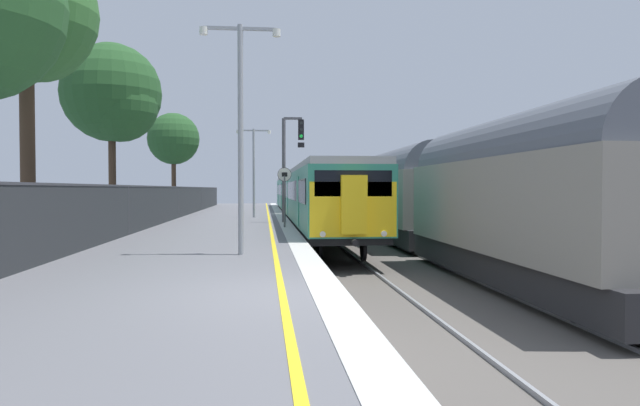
# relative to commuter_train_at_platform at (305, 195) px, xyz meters

# --- Properties ---
(ground) EXTENTS (17.40, 110.00, 1.21)m
(ground) POSITION_rel_commuter_train_at_platform_xyz_m (0.54, -27.94, -1.88)
(ground) COLOR slate
(commuter_train_at_platform) EXTENTS (2.83, 40.20, 3.81)m
(commuter_train_at_platform) POSITION_rel_commuter_train_at_platform_xyz_m (0.00, 0.00, 0.00)
(commuter_train_at_platform) COLOR #2D846B
(commuter_train_at_platform) RESTS_ON ground
(freight_train_adjacent_track) EXTENTS (2.60, 51.24, 4.54)m
(freight_train_adjacent_track) POSITION_rel_commuter_train_at_platform_xyz_m (4.00, -3.04, 0.21)
(freight_train_adjacent_track) COLOR #232326
(freight_train_adjacent_track) RESTS_ON ground
(signal_gantry) EXTENTS (1.10, 0.24, 5.17)m
(signal_gantry) POSITION_rel_commuter_train_at_platform_xyz_m (-1.48, -9.19, 1.96)
(signal_gantry) COLOR #47474C
(signal_gantry) RESTS_ON ground
(speed_limit_sign) EXTENTS (0.59, 0.08, 2.56)m
(speed_limit_sign) POSITION_rel_commuter_train_at_platform_xyz_m (-1.85, -12.83, 0.37)
(speed_limit_sign) COLOR #59595B
(speed_limit_sign) RESTS_ON ground
(platform_lamp_mid) EXTENTS (2.00, 0.20, 5.74)m
(platform_lamp_mid) POSITION_rel_commuter_train_at_platform_xyz_m (-3.30, -22.63, 2.11)
(platform_lamp_mid) COLOR #93999E
(platform_lamp_mid) RESTS_ON ground
(platform_lamp_far) EXTENTS (2.00, 0.20, 5.12)m
(platform_lamp_far) POSITION_rel_commuter_train_at_platform_xyz_m (-3.30, -4.12, 1.79)
(platform_lamp_far) COLOR #93999E
(platform_lamp_far) RESTS_ON ground
(background_tree_left) EXTENTS (4.14, 4.14, 9.00)m
(background_tree_left) POSITION_rel_commuter_train_at_platform_xyz_m (-9.73, -19.07, 5.48)
(background_tree_left) COLOR #473323
(background_tree_left) RESTS_ON ground
(background_tree_centre) EXTENTS (3.40, 3.40, 6.66)m
(background_tree_centre) POSITION_rel_commuter_train_at_platform_xyz_m (-8.64, 1.20, 3.61)
(background_tree_centre) COLOR #473323
(background_tree_centre) RESTS_ON ground
(background_tree_right) EXTENTS (4.37, 4.37, 8.12)m
(background_tree_right) POSITION_rel_commuter_train_at_platform_xyz_m (-9.34, -11.03, 4.48)
(background_tree_right) COLOR #473323
(background_tree_right) RESTS_ON ground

